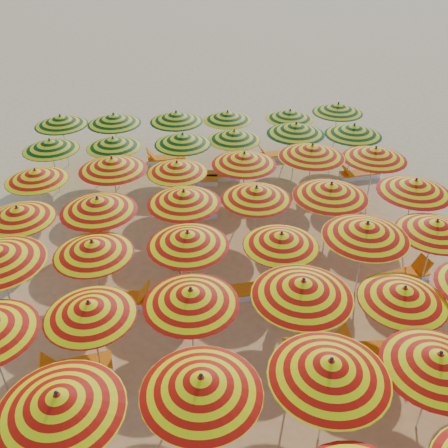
{
  "coord_description": "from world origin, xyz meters",
  "views": [
    {
      "loc": [
        -1.54,
        -12.57,
        10.2
      ],
      "look_at": [
        0.0,
        0.5,
        1.6
      ],
      "focal_mm": 40.0,
      "sensor_mm": 36.0,
      "label": 1
    }
  ],
  "objects_px": {
    "umbrella_32": "(177,167)",
    "umbrella_47": "(338,108)",
    "umbrella_19": "(93,248)",
    "lounger_11": "(403,277)",
    "umbrella_36": "(50,145)",
    "lounger_18": "(359,174)",
    "umbrella_15": "(303,288)",
    "umbrella_25": "(98,205)",
    "lounger_7": "(372,352)",
    "umbrella_30": "(36,175)",
    "lounger_9": "(122,299)",
    "umbrella_41": "(354,130)",
    "lounger_8": "(448,344)",
    "umbrella_37": "(113,143)",
    "lounger_19": "(166,159)",
    "umbrella_26": "(184,197)",
    "umbrella_13": "(89,309)",
    "lounger_14": "(255,204)",
    "umbrella_22": "(366,230)",
    "umbrella_10": "(438,361)",
    "umbrella_28": "(331,190)",
    "umbrella_39": "(234,135)",
    "lounger_13": "(196,214)",
    "umbrella_40": "(296,129)",
    "umbrella_35": "(375,153)",
    "lounger_20": "(276,155)",
    "umbrella_38": "(183,139)",
    "lounger_17": "(222,175)",
    "umbrella_29": "(415,186)",
    "umbrella_34": "(312,151)",
    "lounger_15": "(318,200)",
    "umbrella_16": "(404,294)",
    "umbrella_24": "(18,213)",
    "beachgoer_b": "(175,259)",
    "umbrella_46": "(290,115)",
    "lounger_10": "(261,290)",
    "beachgoer_a": "(277,303)",
    "umbrella_44": "(176,117)",
    "lounger_5": "(77,368)",
    "umbrella_14": "(191,297)",
    "umbrella_31": "(112,164)",
    "lounger_16": "(196,180)",
    "umbrella_43": "(114,119)",
    "umbrella_33": "(244,159)",
    "umbrella_20": "(188,239)",
    "umbrella_45": "(228,116)",
    "umbrella_7": "(59,402)"
  },
  "relations": [
    {
      "from": "umbrella_38",
      "to": "lounger_13",
      "type": "relative_size",
      "value": 1.64
    },
    {
      "from": "umbrella_13",
      "to": "umbrella_19",
      "type": "bearing_deg",
      "value": 93.89
    },
    {
      "from": "umbrella_39",
      "to": "lounger_13",
      "type": "distance_m",
      "value": 3.92
    },
    {
      "from": "lounger_20",
      "to": "umbrella_38",
      "type": "bearing_deg",
      "value": 20.45
    },
    {
      "from": "umbrella_20",
      "to": "umbrella_36",
      "type": "height_order",
      "value": "umbrella_20"
    },
    {
      "from": "umbrella_32",
      "to": "lounger_8",
      "type": "xyz_separation_m",
      "value": [
        6.9,
        -7.61,
        -1.91
      ]
    },
    {
      "from": "umbrella_41",
      "to": "lounger_8",
      "type": "distance_m",
      "value": 10.12
    },
    {
      "from": "umbrella_39",
      "to": "lounger_19",
      "type": "xyz_separation_m",
      "value": [
        -2.89,
        2.06,
        -1.89
      ]
    },
    {
      "from": "beachgoer_b",
      "to": "umbrella_33",
      "type": "bearing_deg",
      "value": 127.23
    },
    {
      "from": "umbrella_10",
      "to": "umbrella_29",
      "type": "xyz_separation_m",
      "value": [
        2.7,
        7.08,
        0.08
      ]
    },
    {
      "from": "lounger_9",
      "to": "lounger_11",
      "type": "height_order",
      "value": "same"
    },
    {
      "from": "lounger_13",
      "to": "umbrella_43",
      "type": "bearing_deg",
      "value": 111.2
    },
    {
      "from": "umbrella_25",
      "to": "beachgoer_b",
      "type": "relative_size",
      "value": 1.94
    },
    {
      "from": "umbrella_22",
      "to": "umbrella_37",
      "type": "relative_size",
      "value": 1.39
    },
    {
      "from": "umbrella_28",
      "to": "lounger_14",
      "type": "height_order",
      "value": "umbrella_28"
    },
    {
      "from": "umbrella_35",
      "to": "umbrella_40",
      "type": "height_order",
      "value": "umbrella_35"
    },
    {
      "from": "umbrella_37",
      "to": "lounger_15",
      "type": "bearing_deg",
      "value": -15.67
    },
    {
      "from": "umbrella_16",
      "to": "umbrella_24",
      "type": "relative_size",
      "value": 1.06
    },
    {
      "from": "umbrella_45",
      "to": "lounger_16",
      "type": "distance_m",
      "value": 3.45
    },
    {
      "from": "umbrella_32",
      "to": "umbrella_47",
      "type": "height_order",
      "value": "umbrella_47"
    },
    {
      "from": "umbrella_47",
      "to": "lounger_19",
      "type": "xyz_separation_m",
      "value": [
        -8.0,
        -0.23,
        -2.0
      ]
    },
    {
      "from": "lounger_8",
      "to": "lounger_14",
      "type": "height_order",
      "value": "same"
    },
    {
      "from": "umbrella_36",
      "to": "umbrella_47",
      "type": "distance_m",
      "value": 12.69
    },
    {
      "from": "umbrella_37",
      "to": "lounger_19",
      "type": "distance_m",
      "value": 3.53
    },
    {
      "from": "lounger_13",
      "to": "umbrella_46",
      "type": "bearing_deg",
      "value": 35.78
    },
    {
      "from": "umbrella_10",
      "to": "umbrella_15",
      "type": "relative_size",
      "value": 0.76
    },
    {
      "from": "lounger_18",
      "to": "umbrella_15",
      "type": "bearing_deg",
      "value": 55.4
    },
    {
      "from": "umbrella_7",
      "to": "umbrella_31",
      "type": "xyz_separation_m",
      "value": [
        0.29,
        10.09,
        -0.04
      ]
    },
    {
      "from": "umbrella_44",
      "to": "lounger_9",
      "type": "bearing_deg",
      "value": -102.34
    },
    {
      "from": "umbrella_25",
      "to": "lounger_7",
      "type": "relative_size",
      "value": 1.45
    },
    {
      "from": "umbrella_30",
      "to": "lounger_9",
      "type": "bearing_deg",
      "value": -57.32
    },
    {
      "from": "lounger_9",
      "to": "lounger_14",
      "type": "relative_size",
      "value": 1.02
    },
    {
      "from": "umbrella_14",
      "to": "lounger_15",
      "type": "xyz_separation_m",
      "value": [
        5.48,
        7.5,
        -2.05
      ]
    },
    {
      "from": "lounger_10",
      "to": "beachgoer_a",
      "type": "distance_m",
      "value": 1.37
    },
    {
      "from": "umbrella_10",
      "to": "lounger_9",
      "type": "relative_size",
      "value": 1.39
    },
    {
      "from": "umbrella_19",
      "to": "lounger_11",
      "type": "xyz_separation_m",
      "value": [
        9.4,
        0.03,
        -1.95
      ]
    },
    {
      "from": "umbrella_31",
      "to": "lounger_13",
      "type": "relative_size",
      "value": 1.76
    },
    {
      "from": "umbrella_40",
      "to": "lounger_20",
      "type": "bearing_deg",
      "value": 99.93
    },
    {
      "from": "umbrella_10",
      "to": "lounger_5",
      "type": "distance_m",
      "value": 8.6
    },
    {
      "from": "umbrella_31",
      "to": "umbrella_36",
      "type": "xyz_separation_m",
      "value": [
        -2.61,
        2.47,
        -0.22
      ]
    },
    {
      "from": "lounger_11",
      "to": "lounger_17",
      "type": "height_order",
      "value": "same"
    },
    {
      "from": "umbrella_35",
      "to": "lounger_8",
      "type": "height_order",
      "value": "umbrella_35"
    },
    {
      "from": "umbrella_13",
      "to": "umbrella_30",
      "type": "bearing_deg",
      "value": 109.94
    },
    {
      "from": "umbrella_26",
      "to": "umbrella_25",
      "type": "bearing_deg",
      "value": -176.12
    },
    {
      "from": "umbrella_34",
      "to": "lounger_15",
      "type": "relative_size",
      "value": 1.76
    },
    {
      "from": "umbrella_41",
      "to": "lounger_16",
      "type": "xyz_separation_m",
      "value": [
        -6.55,
        0.23,
        -2.05
      ]
    },
    {
      "from": "lounger_14",
      "to": "umbrella_40",
      "type": "bearing_deg",
      "value": -134.45
    },
    {
      "from": "umbrella_22",
      "to": "umbrella_40",
      "type": "xyz_separation_m",
      "value": [
        -0.17,
        7.72,
        -0.08
      ]
    },
    {
      "from": "lounger_15",
      "to": "beachgoer_b",
      "type": "bearing_deg",
      "value": 43.0
    },
    {
      "from": "umbrella_34",
      "to": "beachgoer_b",
      "type": "xyz_separation_m",
      "value": [
        -5.31,
        -3.82,
        -1.68
      ]
    }
  ]
}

